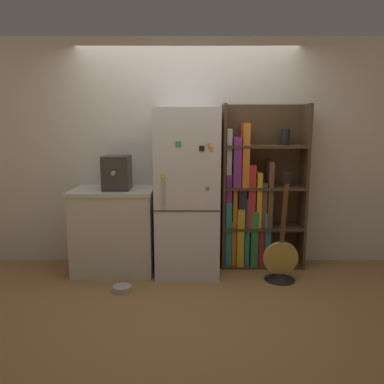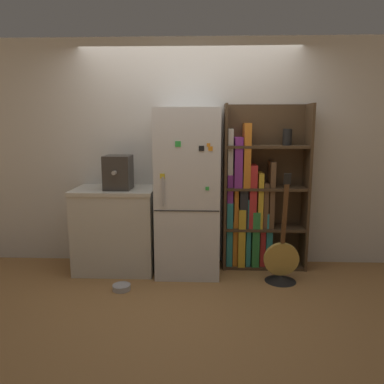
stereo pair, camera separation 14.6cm
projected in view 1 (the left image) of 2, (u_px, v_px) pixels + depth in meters
name	position (u px, v px, depth m)	size (l,w,h in m)	color
ground_plane	(188.00, 274.00, 4.14)	(16.00, 16.00, 0.00)	#A87542
wall_back	(189.00, 154.00, 4.38)	(8.00, 0.05, 2.60)	silver
refrigerator	(188.00, 192.00, 4.10)	(0.68, 0.68, 1.80)	silver
bookshelf	(254.00, 200.00, 4.31)	(0.94, 0.33, 1.86)	#4C3823
kitchen_counter	(116.00, 230.00, 4.21)	(0.89, 0.62, 0.94)	beige
espresso_machine	(118.00, 173.00, 4.05)	(0.28, 0.36, 0.37)	#38332D
guitar	(281.00, 265.00, 3.97)	(0.37, 0.33, 1.17)	black
pet_bowl	(123.00, 288.00, 3.72)	(0.18, 0.18, 0.06)	#B7B7BC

